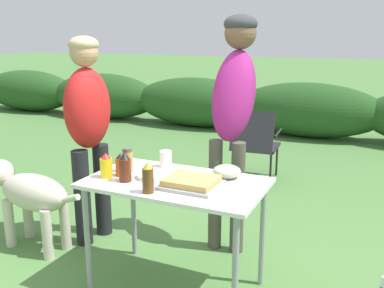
# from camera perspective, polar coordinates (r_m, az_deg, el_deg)

# --- Properties ---
(ground_plane) EXTENTS (60.00, 60.00, 0.00)m
(ground_plane) POSITION_cam_1_polar(r_m,az_deg,el_deg) (2.97, -2.06, -18.53)
(ground_plane) COLOR #4C7A3D
(shrub_hedge) EXTENTS (14.40, 0.90, 0.88)m
(shrub_hedge) POSITION_cam_1_polar(r_m,az_deg,el_deg) (7.18, 15.25, 4.41)
(shrub_hedge) COLOR #234C1E
(shrub_hedge) RESTS_ON ground
(folding_table) EXTENTS (1.10, 0.64, 0.74)m
(folding_table) POSITION_cam_1_polar(r_m,az_deg,el_deg) (2.67, -2.18, -6.50)
(folding_table) COLOR silver
(folding_table) RESTS_ON ground
(food_tray) EXTENTS (0.33, 0.29, 0.06)m
(food_tray) POSITION_cam_1_polar(r_m,az_deg,el_deg) (2.54, -0.08, -5.15)
(food_tray) COLOR #9E9EA3
(food_tray) RESTS_ON folding_table
(plate_stack) EXTENTS (0.21, 0.21, 0.03)m
(plate_stack) POSITION_cam_1_polar(r_m,az_deg,el_deg) (2.72, -5.29, -4.17)
(plate_stack) COLOR white
(plate_stack) RESTS_ON folding_table
(mixing_bowl) EXTENTS (0.18, 0.18, 0.08)m
(mixing_bowl) POSITION_cam_1_polar(r_m,az_deg,el_deg) (2.71, 4.66, -3.65)
(mixing_bowl) COLOR #ADBC99
(mixing_bowl) RESTS_ON folding_table
(paper_cup_stack) EXTENTS (0.08, 0.08, 0.11)m
(paper_cup_stack) POSITION_cam_1_polar(r_m,az_deg,el_deg) (2.92, -3.53, -1.98)
(paper_cup_stack) COLOR white
(paper_cup_stack) RESTS_ON folding_table
(spice_jar) EXTENTS (0.07, 0.07, 0.16)m
(spice_jar) POSITION_cam_1_polar(r_m,az_deg,el_deg) (2.83, -8.58, -2.16)
(spice_jar) COLOR #B2893D
(spice_jar) RESTS_ON folding_table
(mustard_bottle) EXTENTS (0.08, 0.08, 0.16)m
(mustard_bottle) POSITION_cam_1_polar(r_m,az_deg,el_deg) (2.74, -11.37, -2.87)
(mustard_bottle) COLOR yellow
(mustard_bottle) RESTS_ON folding_table
(hot_sauce_bottle) EXTENTS (0.07, 0.07, 0.15)m
(hot_sauce_bottle) POSITION_cam_1_polar(r_m,az_deg,el_deg) (2.76, -9.48, -2.78)
(hot_sauce_bottle) COLOR #CC4214
(hot_sauce_bottle) RESTS_ON folding_table
(beer_bottle) EXTENTS (0.07, 0.07, 0.19)m
(beer_bottle) POSITION_cam_1_polar(r_m,az_deg,el_deg) (2.44, -5.90, -4.52)
(beer_bottle) COLOR brown
(beer_bottle) RESTS_ON folding_table
(bbq_sauce_bottle) EXTENTS (0.08, 0.08, 0.18)m
(bbq_sauce_bottle) POSITION_cam_1_polar(r_m,az_deg,el_deg) (2.65, -8.93, -3.15)
(bbq_sauce_bottle) COLOR #562314
(bbq_sauce_bottle) RESTS_ON folding_table
(standing_person_in_olive_jacket) EXTENTS (0.34, 0.50, 1.76)m
(standing_person_in_olive_jacket) POSITION_cam_1_polar(r_m,az_deg,el_deg) (3.20, 5.60, 5.93)
(standing_person_in_olive_jacket) COLOR #4C473D
(standing_person_in_olive_jacket) RESTS_ON ground
(standing_person_in_red_jacket) EXTENTS (0.34, 0.44, 1.61)m
(standing_person_in_red_jacket) POSITION_cam_1_polar(r_m,az_deg,el_deg) (3.37, -13.68, 3.08)
(standing_person_in_red_jacket) COLOR black
(standing_person_in_red_jacket) RESTS_ON ground
(dog) EXTENTS (1.00, 0.32, 0.66)m
(dog) POSITION_cam_1_polar(r_m,az_deg,el_deg) (3.53, -20.96, -6.14)
(dog) COLOR beige
(dog) RESTS_ON ground
(camp_chair_green_behind_table) EXTENTS (0.51, 0.62, 0.83)m
(camp_chair_green_behind_table) POSITION_cam_1_polar(r_m,az_deg,el_deg) (4.79, 8.42, 0.34)
(camp_chair_green_behind_table) COLOR #232328
(camp_chair_green_behind_table) RESTS_ON ground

